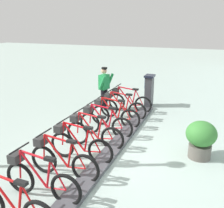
{
  "coord_description": "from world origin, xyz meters",
  "views": [
    {
      "loc": [
        -2.28,
        5.86,
        3.31
      ],
      "look_at": [
        0.5,
        -1.4,
        0.9
      ],
      "focal_mm": 42.77,
      "sensor_mm": 36.0,
      "label": 1
    }
  ],
  "objects_px": {
    "bike_docked_1": "(121,107)",
    "bike_docked_4": "(92,132)",
    "bike_docked_2": "(113,114)",
    "bike_docked_5": "(78,144)",
    "payment_kiosk": "(149,90)",
    "worker_near_rack": "(104,87)",
    "bike_docked_6": "(61,159)",
    "bike_docked_0": "(128,101)",
    "planter_bush": "(201,138)",
    "bike_docked_8": "(10,204)",
    "bike_docked_3": "(103,122)",
    "bike_docked_7": "(39,179)"
  },
  "relations": [
    {
      "from": "payment_kiosk",
      "to": "bike_docked_7",
      "type": "xyz_separation_m",
      "value": [
        0.57,
        6.62,
        -0.24
      ]
    },
    {
      "from": "bike_docked_0",
      "to": "bike_docked_6",
      "type": "distance_m",
      "value": 4.8
    },
    {
      "from": "bike_docked_3",
      "to": "bike_docked_7",
      "type": "height_order",
      "value": "same"
    },
    {
      "from": "bike_docked_5",
      "to": "bike_docked_8",
      "type": "bearing_deg",
      "value": 90.0
    },
    {
      "from": "bike_docked_4",
      "to": "bike_docked_5",
      "type": "relative_size",
      "value": 1.0
    },
    {
      "from": "bike_docked_6",
      "to": "bike_docked_0",
      "type": "bearing_deg",
      "value": -90.0
    },
    {
      "from": "bike_docked_3",
      "to": "bike_docked_8",
      "type": "distance_m",
      "value": 4.0
    },
    {
      "from": "bike_docked_0",
      "to": "bike_docked_4",
      "type": "height_order",
      "value": "same"
    },
    {
      "from": "bike_docked_6",
      "to": "bike_docked_7",
      "type": "relative_size",
      "value": 1.0
    },
    {
      "from": "bike_docked_7",
      "to": "planter_bush",
      "type": "xyz_separation_m",
      "value": [
        -2.8,
        -2.82,
        0.11
      ]
    },
    {
      "from": "bike_docked_2",
      "to": "bike_docked_5",
      "type": "bearing_deg",
      "value": 90.0
    },
    {
      "from": "payment_kiosk",
      "to": "bike_docked_4",
      "type": "relative_size",
      "value": 0.74
    },
    {
      "from": "bike_docked_0",
      "to": "bike_docked_8",
      "type": "xyz_separation_m",
      "value": [
        0.0,
        6.4,
        0.0
      ]
    },
    {
      "from": "bike_docked_4",
      "to": "worker_near_rack",
      "type": "xyz_separation_m",
      "value": [
        0.94,
        -3.16,
        0.48
      ]
    },
    {
      "from": "planter_bush",
      "to": "bike_docked_8",
      "type": "bearing_deg",
      "value": 52.29
    },
    {
      "from": "bike_docked_3",
      "to": "worker_near_rack",
      "type": "xyz_separation_m",
      "value": [
        0.94,
        -2.36,
        0.48
      ]
    },
    {
      "from": "bike_docked_6",
      "to": "bike_docked_7",
      "type": "distance_m",
      "value": 0.8
    },
    {
      "from": "bike_docked_0",
      "to": "bike_docked_2",
      "type": "xyz_separation_m",
      "value": [
        0.0,
        1.6,
        0.0
      ]
    },
    {
      "from": "bike_docked_1",
      "to": "bike_docked_4",
      "type": "distance_m",
      "value": 2.4
    },
    {
      "from": "bike_docked_8",
      "to": "bike_docked_4",
      "type": "bearing_deg",
      "value": -90.0
    },
    {
      "from": "bike_docked_6",
      "to": "planter_bush",
      "type": "xyz_separation_m",
      "value": [
        -2.8,
        -2.02,
        0.11
      ]
    },
    {
      "from": "bike_docked_1",
      "to": "bike_docked_2",
      "type": "height_order",
      "value": "same"
    },
    {
      "from": "bike_docked_4",
      "to": "bike_docked_6",
      "type": "distance_m",
      "value": 1.6
    },
    {
      "from": "bike_docked_3",
      "to": "bike_docked_4",
      "type": "xyz_separation_m",
      "value": [
        0.0,
        0.8,
        0.0
      ]
    },
    {
      "from": "worker_near_rack",
      "to": "planter_bush",
      "type": "relative_size",
      "value": 1.71
    },
    {
      "from": "payment_kiosk",
      "to": "worker_near_rack",
      "type": "distance_m",
      "value": 1.87
    },
    {
      "from": "payment_kiosk",
      "to": "bike_docked_0",
      "type": "xyz_separation_m",
      "value": [
        0.57,
        1.02,
        -0.24
      ]
    },
    {
      "from": "bike_docked_2",
      "to": "bike_docked_8",
      "type": "height_order",
      "value": "same"
    },
    {
      "from": "worker_near_rack",
      "to": "bike_docked_3",
      "type": "bearing_deg",
      "value": 111.78
    },
    {
      "from": "payment_kiosk",
      "to": "bike_docked_2",
      "type": "relative_size",
      "value": 0.74
    },
    {
      "from": "bike_docked_1",
      "to": "bike_docked_4",
      "type": "bearing_deg",
      "value": 90.0
    },
    {
      "from": "bike_docked_2",
      "to": "bike_docked_7",
      "type": "relative_size",
      "value": 1.0
    },
    {
      "from": "bike_docked_2",
      "to": "bike_docked_8",
      "type": "bearing_deg",
      "value": 90.0
    },
    {
      "from": "bike_docked_7",
      "to": "worker_near_rack",
      "type": "height_order",
      "value": "worker_near_rack"
    },
    {
      "from": "bike_docked_7",
      "to": "planter_bush",
      "type": "height_order",
      "value": "bike_docked_7"
    },
    {
      "from": "bike_docked_0",
      "to": "bike_docked_2",
      "type": "relative_size",
      "value": 1.0
    },
    {
      "from": "bike_docked_1",
      "to": "bike_docked_3",
      "type": "distance_m",
      "value": 1.6
    },
    {
      "from": "payment_kiosk",
      "to": "bike_docked_5",
      "type": "bearing_deg",
      "value": 83.51
    },
    {
      "from": "bike_docked_3",
      "to": "worker_near_rack",
      "type": "distance_m",
      "value": 2.58
    },
    {
      "from": "bike_docked_2",
      "to": "worker_near_rack",
      "type": "relative_size",
      "value": 1.04
    },
    {
      "from": "planter_bush",
      "to": "bike_docked_4",
      "type": "bearing_deg",
      "value": 8.44
    },
    {
      "from": "bike_docked_1",
      "to": "planter_bush",
      "type": "xyz_separation_m",
      "value": [
        -2.8,
        1.99,
        0.11
      ]
    },
    {
      "from": "bike_docked_6",
      "to": "bike_docked_8",
      "type": "relative_size",
      "value": 1.0
    },
    {
      "from": "bike_docked_7",
      "to": "worker_near_rack",
      "type": "xyz_separation_m",
      "value": [
        0.94,
        -5.56,
        0.48
      ]
    },
    {
      "from": "bike_docked_0",
      "to": "bike_docked_8",
      "type": "height_order",
      "value": "same"
    },
    {
      "from": "bike_docked_0",
      "to": "planter_bush",
      "type": "relative_size",
      "value": 1.77
    },
    {
      "from": "bike_docked_5",
      "to": "bike_docked_4",
      "type": "bearing_deg",
      "value": -90.0
    },
    {
      "from": "bike_docked_4",
      "to": "bike_docked_8",
      "type": "bearing_deg",
      "value": 90.0
    },
    {
      "from": "bike_docked_0",
      "to": "bike_docked_5",
      "type": "relative_size",
      "value": 1.0
    },
    {
      "from": "bike_docked_2",
      "to": "bike_docked_5",
      "type": "xyz_separation_m",
      "value": [
        0.0,
        2.4,
        0.0
      ]
    }
  ]
}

